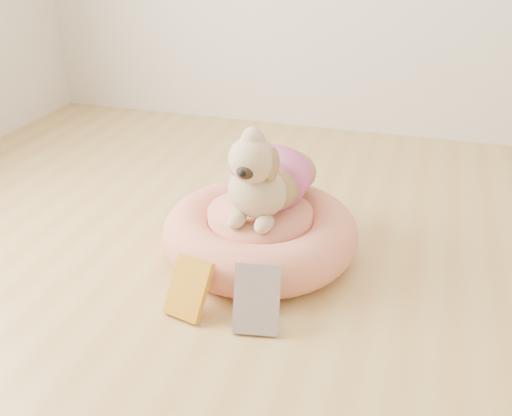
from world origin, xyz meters
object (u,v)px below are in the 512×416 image
(dog, at_px, (267,162))
(book_yellow, at_px, (189,288))
(book_white, at_px, (257,299))
(pet_bed, at_px, (260,233))

(dog, relative_size, book_yellow, 2.52)
(dog, height_order, book_white, dog)
(pet_bed, bearing_deg, dog, 50.63)
(dog, bearing_deg, pet_bed, -125.98)
(book_yellow, relative_size, book_white, 0.90)
(dog, bearing_deg, book_white, -74.27)
(book_white, bearing_deg, book_yellow, 167.79)
(pet_bed, distance_m, book_white, 0.41)
(pet_bed, height_order, book_yellow, pet_bed)
(book_white, bearing_deg, pet_bed, 95.12)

